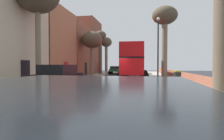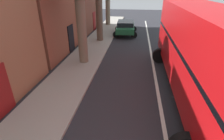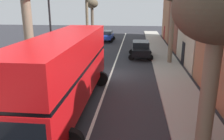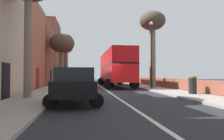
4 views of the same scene
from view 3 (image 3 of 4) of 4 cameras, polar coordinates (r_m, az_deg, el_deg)
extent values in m
plane|color=#28282D|center=(19.07, -0.25, -1.00)|extent=(84.00, 84.00, 0.00)
cube|color=silver|center=(19.07, -0.25, -0.99)|extent=(0.16, 54.00, 0.01)
cube|color=#9E998E|center=(19.18, 14.47, -1.25)|extent=(2.60, 60.00, 0.12)
cube|color=#9E998E|center=(20.16, -14.24, -0.38)|extent=(2.60, 60.00, 0.12)
cube|color=#9E6647|center=(38.67, 16.19, 14.54)|extent=(4.00, 7.68, 9.85)
cube|color=maroon|center=(38.65, 12.74, 9.00)|extent=(0.08, 1.10, 2.10)
cube|color=brown|center=(30.82, 18.74, 13.88)|extent=(4.00, 7.68, 9.65)
cube|color=black|center=(30.79, 14.39, 7.14)|extent=(0.08, 1.10, 2.10)
cube|color=beige|center=(23.09, 22.89, 11.98)|extent=(4.00, 7.68, 8.87)
cube|color=black|center=(23.03, 17.13, 3.99)|extent=(0.08, 1.10, 2.10)
cube|color=maroon|center=(15.51, 22.54, -2.30)|extent=(0.08, 1.10, 2.10)
cube|color=brown|center=(20.62, -18.38, 0.98)|extent=(0.36, 54.00, 1.04)
cube|color=red|center=(12.72, -11.16, -2.88)|extent=(2.51, 11.31, 1.70)
cube|color=black|center=(12.46, -11.39, 1.17)|extent=(2.54, 11.19, 0.16)
cube|color=red|center=(12.27, -11.60, 4.91)|extent=(2.51, 11.31, 1.50)
cube|color=black|center=(7.98, -23.33, -15.43)|extent=(2.20, 0.06, 1.19)
cylinder|color=black|center=(10.45, -24.15, -14.85)|extent=(1.00, 0.30, 1.00)
cylinder|color=black|center=(16.33, -2.76, -2.16)|extent=(1.00, 0.30, 1.00)
cylinder|color=black|center=(16.90, -11.37, -1.84)|extent=(1.00, 0.30, 1.00)
cube|color=black|center=(24.86, 7.08, 4.90)|extent=(1.88, 4.26, 0.68)
cube|color=black|center=(24.95, 7.12, 6.41)|extent=(1.71, 2.35, 0.58)
cylinder|color=black|center=(23.72, 9.39, 3.03)|extent=(0.64, 0.23, 0.64)
cylinder|color=black|center=(23.66, 4.83, 3.16)|extent=(0.64, 0.23, 0.64)
cylinder|color=black|center=(26.29, 9.03, 4.33)|extent=(0.64, 0.23, 0.64)
cylinder|color=black|center=(26.23, 4.91, 4.45)|extent=(0.64, 0.23, 0.64)
cube|color=#1E389E|center=(35.44, -1.38, 8.29)|extent=(1.85, 4.09, 0.56)
cube|color=black|center=(35.57, -1.33, 9.23)|extent=(1.65, 2.27, 0.56)
cylinder|color=black|center=(34.15, -0.23, 7.25)|extent=(0.65, 0.24, 0.64)
cylinder|color=black|center=(34.43, -3.17, 7.30)|extent=(0.65, 0.24, 0.64)
cylinder|color=black|center=(36.60, 0.32, 7.86)|extent=(0.65, 0.24, 0.64)
cylinder|color=black|center=(36.87, -2.44, 7.91)|extent=(0.65, 0.24, 0.64)
cylinder|color=#7A6B56|center=(9.46, 22.79, -4.64)|extent=(0.61, 0.61, 4.73)
ellipsoid|color=#4C4233|center=(8.92, 24.94, 13.73)|extent=(3.18, 3.18, 2.50)
cylinder|color=#7A6B56|center=(16.45, -19.77, 7.18)|extent=(0.62, 0.62, 6.42)
cylinder|color=brown|center=(39.06, -4.87, 11.76)|extent=(0.48, 0.48, 5.04)
ellipsoid|color=#4C4233|center=(38.95, -4.98, 16.05)|extent=(2.01, 2.01, 1.50)
cylinder|color=brown|center=(32.07, -6.18, 12.33)|extent=(0.37, 0.37, 6.79)
cylinder|color=#7A6B56|center=(22.60, 14.52, 9.94)|extent=(0.42, 0.42, 6.51)
cylinder|color=black|center=(17.90, -14.75, 7.58)|extent=(0.14, 0.14, 6.00)
cylinder|color=black|center=(23.47, -12.27, 3.60)|extent=(0.52, 0.52, 1.09)
cylinder|color=olive|center=(23.35, -12.36, 5.02)|extent=(0.55, 0.55, 0.10)
camera|label=1|loc=(36.50, -1.87, 10.04)|focal=30.40mm
camera|label=2|loc=(19.26, 3.91, 13.70)|focal=27.78mm
camera|label=4|loc=(34.24, 6.26, 9.06)|focal=31.05mm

